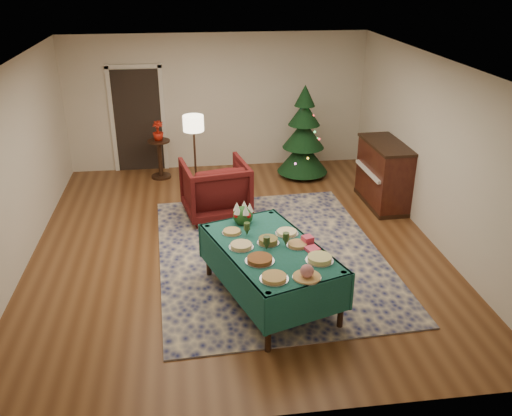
{
  "coord_description": "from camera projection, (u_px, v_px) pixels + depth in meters",
  "views": [
    {
      "loc": [
        -0.64,
        -7.3,
        3.93
      ],
      "look_at": [
        0.21,
        -0.85,
        0.96
      ],
      "focal_mm": 38.0,
      "sensor_mm": 36.0,
      "label": 1
    }
  ],
  "objects": [
    {
      "name": "centerpiece",
      "position": [
        243.0,
        214.0,
        7.15
      ],
      "size": [
        0.27,
        0.27,
        0.31
      ],
      "color": "#1E4C1E",
      "rests_on": "buffet_table"
    },
    {
      "name": "goblet_1",
      "position": [
        286.0,
        239.0,
        6.58
      ],
      "size": [
        0.08,
        0.08,
        0.18
      ],
      "color": "#2D471E",
      "rests_on": "buffet_table"
    },
    {
      "name": "platter_7",
      "position": [
        287.0,
        233.0,
        6.9
      ],
      "size": [
        0.3,
        0.3,
        0.04
      ],
      "color": "silver",
      "rests_on": "buffet_table"
    },
    {
      "name": "gift_box",
      "position": [
        308.0,
        240.0,
        6.65
      ],
      "size": [
        0.15,
        0.15,
        0.1
      ],
      "primitive_type": "cube",
      "rotation": [
        0.0,
        0.0,
        0.32
      ],
      "color": "#D93C59",
      "rests_on": "buffet_table"
    },
    {
      "name": "floor_lamp",
      "position": [
        194.0,
        128.0,
        9.45
      ],
      "size": [
        0.36,
        0.36,
        1.5
      ],
      "color": "#A57F3F",
      "rests_on": "ground"
    },
    {
      "name": "platter_5",
      "position": [
        241.0,
        246.0,
        6.57
      ],
      "size": [
        0.3,
        0.3,
        0.05
      ],
      "color": "silver",
      "rests_on": "buffet_table"
    },
    {
      "name": "platter_6",
      "position": [
        268.0,
        241.0,
        6.67
      ],
      "size": [
        0.28,
        0.28,
        0.07
      ],
      "color": "silver",
      "rests_on": "buffet_table"
    },
    {
      "name": "platter_4",
      "position": [
        297.0,
        245.0,
        6.61
      ],
      "size": [
        0.27,
        0.27,
        0.04
      ],
      "color": "silver",
      "rests_on": "buffet_table"
    },
    {
      "name": "room_shell",
      "position": [
        234.0,
        160.0,
        7.73
      ],
      "size": [
        7.0,
        7.0,
        7.0
      ],
      "color": "#593319",
      "rests_on": "ground"
    },
    {
      "name": "rug",
      "position": [
        270.0,
        254.0,
        7.96
      ],
      "size": [
        3.4,
        4.35,
        0.02
      ],
      "primitive_type": "cube",
      "rotation": [
        0.0,
        0.0,
        0.05
      ],
      "color": "#131948",
      "rests_on": "ground"
    },
    {
      "name": "platter_0",
      "position": [
        274.0,
        278.0,
        5.91
      ],
      "size": [
        0.32,
        0.32,
        0.05
      ],
      "color": "silver",
      "rests_on": "buffet_table"
    },
    {
      "name": "goblet_0",
      "position": [
        247.0,
        229.0,
        6.83
      ],
      "size": [
        0.08,
        0.08,
        0.18
      ],
      "color": "#2D471E",
      "rests_on": "buffet_table"
    },
    {
      "name": "goblet_2",
      "position": [
        267.0,
        243.0,
        6.49
      ],
      "size": [
        0.08,
        0.08,
        0.18
      ],
      "color": "#2D471E",
      "rests_on": "buffet_table"
    },
    {
      "name": "platter_1",
      "position": [
        307.0,
        273.0,
        5.92
      ],
      "size": [
        0.32,
        0.32,
        0.16
      ],
      "color": "silver",
      "rests_on": "buffet_table"
    },
    {
      "name": "doorway",
      "position": [
        138.0,
        118.0,
        10.78
      ],
      "size": [
        1.08,
        0.04,
        2.16
      ],
      "color": "black",
      "rests_on": "ground"
    },
    {
      "name": "side_table",
      "position": [
        160.0,
        160.0,
        10.66
      ],
      "size": [
        0.43,
        0.43,
        0.77
      ],
      "color": "black",
      "rests_on": "ground"
    },
    {
      "name": "napkin_stack",
      "position": [
        312.0,
        249.0,
        6.5
      ],
      "size": [
        0.19,
        0.19,
        0.04
      ],
      "primitive_type": "cube",
      "rotation": [
        0.0,
        0.0,
        0.32
      ],
      "color": "#EE4262",
      "rests_on": "buffet_table"
    },
    {
      "name": "platter_3",
      "position": [
        260.0,
        259.0,
        6.27
      ],
      "size": [
        0.35,
        0.35,
        0.05
      ],
      "color": "silver",
      "rests_on": "buffet_table"
    },
    {
      "name": "christmas_tree",
      "position": [
        304.0,
        136.0,
        10.58
      ],
      "size": [
        1.02,
        1.02,
        1.83
      ],
      "color": "black",
      "rests_on": "ground"
    },
    {
      "name": "platter_8",
      "position": [
        232.0,
        232.0,
        6.92
      ],
      "size": [
        0.26,
        0.26,
        0.04
      ],
      "color": "silver",
      "rests_on": "buffet_table"
    },
    {
      "name": "armchair",
      "position": [
        215.0,
        186.0,
        8.99
      ],
      "size": [
        1.18,
        1.12,
        1.05
      ],
      "primitive_type": "imported",
      "rotation": [
        0.0,
        0.0,
        3.32
      ],
      "color": "#4C1010",
      "rests_on": "ground"
    },
    {
      "name": "buffet_table",
      "position": [
        270.0,
        258.0,
        6.65
      ],
      "size": [
        1.7,
        2.21,
        0.76
      ],
      "color": "black",
      "rests_on": "ground"
    },
    {
      "name": "potted_plant",
      "position": [
        158.0,
        135.0,
        10.45
      ],
      "size": [
        0.21,
        0.38,
        0.21
      ],
      "primitive_type": "imported",
      "color": "#AC1B0C",
      "rests_on": "side_table"
    },
    {
      "name": "piano",
      "position": [
        384.0,
        175.0,
        9.4
      ],
      "size": [
        0.66,
        1.32,
        1.13
      ],
      "color": "black",
      "rests_on": "ground"
    },
    {
      "name": "platter_2",
      "position": [
        320.0,
        259.0,
        6.27
      ],
      "size": [
        0.33,
        0.33,
        0.06
      ],
      "color": "silver",
      "rests_on": "buffet_table"
    }
  ]
}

